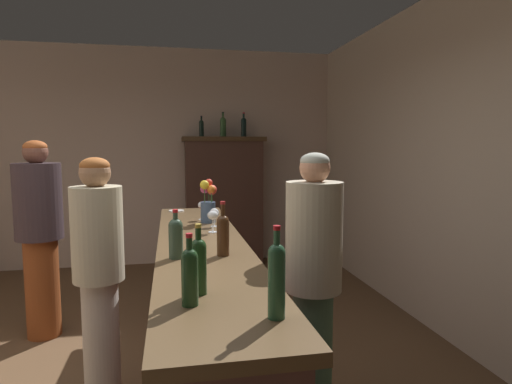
{
  "coord_description": "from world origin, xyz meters",
  "views": [
    {
      "loc": [
        0.45,
        -2.55,
        1.63
      ],
      "look_at": [
        1.08,
        0.65,
        1.28
      ],
      "focal_mm": 30.56,
      "sensor_mm": 36.0,
      "label": 1
    }
  ],
  "objects_px": {
    "patron_in_grey": "(40,231)",
    "patron_by_cabinet": "(99,270)",
    "bartender": "(313,279)",
    "wine_glass_front": "(202,206)",
    "wine_glass_rear": "(213,216)",
    "wine_bottle_malbec": "(277,277)",
    "cheese_plate": "(176,211)",
    "wine_bottle_chardonnay": "(199,263)",
    "bar_counter": "(203,318)",
    "wine_bottle_syrah": "(223,233)",
    "display_bottle_center": "(244,126)",
    "wine_bottle_merlot": "(176,236)",
    "display_cabinet": "(224,199)",
    "flower_arrangement": "(208,202)",
    "display_bottle_left": "(201,127)",
    "display_bottle_midleft": "(223,126)",
    "wine_bottle_riesling": "(190,274)",
    "wine_glass_mid": "(214,214)"
  },
  "relations": [
    {
      "from": "bar_counter",
      "to": "wine_bottle_merlot",
      "type": "bearing_deg",
      "value": -114.66
    },
    {
      "from": "wine_bottle_chardonnay",
      "to": "display_bottle_center",
      "type": "relative_size",
      "value": 0.9
    },
    {
      "from": "flower_arrangement",
      "to": "bartender",
      "type": "xyz_separation_m",
      "value": [
        0.49,
        -1.17,
        -0.31
      ]
    },
    {
      "from": "wine_bottle_malbec",
      "to": "cheese_plate",
      "type": "height_order",
      "value": "wine_bottle_malbec"
    },
    {
      "from": "wine_bottle_riesling",
      "to": "patron_by_cabinet",
      "type": "height_order",
      "value": "patron_by_cabinet"
    },
    {
      "from": "display_cabinet",
      "to": "wine_bottle_merlot",
      "type": "relative_size",
      "value": 6.47
    },
    {
      "from": "wine_bottle_syrah",
      "to": "display_bottle_center",
      "type": "bearing_deg",
      "value": 78.54
    },
    {
      "from": "wine_bottle_malbec",
      "to": "wine_bottle_syrah",
      "type": "xyz_separation_m",
      "value": [
        -0.08,
        0.93,
        -0.02
      ]
    },
    {
      "from": "wine_bottle_malbec",
      "to": "bar_counter",
      "type": "bearing_deg",
      "value": 97.68
    },
    {
      "from": "display_cabinet",
      "to": "display_bottle_center",
      "type": "distance_m",
      "value": 1.02
    },
    {
      "from": "wine_glass_mid",
      "to": "bartender",
      "type": "bearing_deg",
      "value": -64.65
    },
    {
      "from": "bar_counter",
      "to": "wine_bottle_syrah",
      "type": "xyz_separation_m",
      "value": [
        0.09,
        -0.36,
        0.63
      ]
    },
    {
      "from": "flower_arrangement",
      "to": "patron_in_grey",
      "type": "relative_size",
      "value": 0.21
    },
    {
      "from": "wine_bottle_malbec",
      "to": "wine_glass_front",
      "type": "bearing_deg",
      "value": 92.88
    },
    {
      "from": "cheese_plate",
      "to": "patron_in_grey",
      "type": "relative_size",
      "value": 0.09
    },
    {
      "from": "wine_glass_front",
      "to": "wine_glass_rear",
      "type": "relative_size",
      "value": 0.97
    },
    {
      "from": "wine_bottle_riesling",
      "to": "wine_bottle_syrah",
      "type": "xyz_separation_m",
      "value": [
        0.22,
        0.74,
        0.0
      ]
    },
    {
      "from": "cheese_plate",
      "to": "display_bottle_left",
      "type": "height_order",
      "value": "display_bottle_left"
    },
    {
      "from": "wine_bottle_riesling",
      "to": "bar_counter",
      "type": "bearing_deg",
      "value": 83.52
    },
    {
      "from": "wine_bottle_chardonnay",
      "to": "wine_bottle_riesling",
      "type": "bearing_deg",
      "value": -108.7
    },
    {
      "from": "flower_arrangement",
      "to": "patron_by_cabinet",
      "type": "height_order",
      "value": "patron_by_cabinet"
    },
    {
      "from": "wine_bottle_merlot",
      "to": "patron_in_grey",
      "type": "height_order",
      "value": "patron_in_grey"
    },
    {
      "from": "display_cabinet",
      "to": "wine_bottle_merlot",
      "type": "height_order",
      "value": "display_cabinet"
    },
    {
      "from": "wine_bottle_riesling",
      "to": "wine_glass_mid",
      "type": "xyz_separation_m",
      "value": [
        0.26,
        1.63,
        -0.03
      ]
    },
    {
      "from": "wine_bottle_syrah",
      "to": "patron_in_grey",
      "type": "relative_size",
      "value": 0.18
    },
    {
      "from": "wine_bottle_riesling",
      "to": "cheese_plate",
      "type": "xyz_separation_m",
      "value": [
        -0.02,
        2.47,
        -0.12
      ]
    },
    {
      "from": "display_bottle_midleft",
      "to": "display_bottle_center",
      "type": "bearing_deg",
      "value": 0.0
    },
    {
      "from": "display_cabinet",
      "to": "flower_arrangement",
      "type": "relative_size",
      "value": 5.02
    },
    {
      "from": "bar_counter",
      "to": "cheese_plate",
      "type": "xyz_separation_m",
      "value": [
        -0.14,
        1.37,
        0.51
      ]
    },
    {
      "from": "bar_counter",
      "to": "display_cabinet",
      "type": "height_order",
      "value": "display_cabinet"
    },
    {
      "from": "wine_glass_rear",
      "to": "patron_in_grey",
      "type": "xyz_separation_m",
      "value": [
        -1.38,
        0.84,
        -0.22
      ]
    },
    {
      "from": "patron_in_grey",
      "to": "patron_by_cabinet",
      "type": "height_order",
      "value": "patron_in_grey"
    },
    {
      "from": "wine_glass_front",
      "to": "bar_counter",
      "type": "bearing_deg",
      "value": -94.25
    },
    {
      "from": "display_cabinet",
      "to": "display_bottle_left",
      "type": "relative_size",
      "value": 6.39
    },
    {
      "from": "display_bottle_midleft",
      "to": "bartender",
      "type": "height_order",
      "value": "display_bottle_midleft"
    },
    {
      "from": "wine_bottle_malbec",
      "to": "cheese_plate",
      "type": "relative_size",
      "value": 2.34
    },
    {
      "from": "cheese_plate",
      "to": "display_bottle_midleft",
      "type": "height_order",
      "value": "display_bottle_midleft"
    },
    {
      "from": "wine_bottle_syrah",
      "to": "patron_by_cabinet",
      "type": "distance_m",
      "value": 0.87
    },
    {
      "from": "wine_bottle_chardonnay",
      "to": "cheese_plate",
      "type": "relative_size",
      "value": 2.06
    },
    {
      "from": "bar_counter",
      "to": "wine_bottle_riesling",
      "type": "bearing_deg",
      "value": -96.48
    },
    {
      "from": "wine_glass_rear",
      "to": "bar_counter",
      "type": "bearing_deg",
      "value": -107.63
    },
    {
      "from": "display_bottle_left",
      "to": "display_bottle_center",
      "type": "bearing_deg",
      "value": 0.0
    },
    {
      "from": "patron_by_cabinet",
      "to": "bartender",
      "type": "distance_m",
      "value": 1.32
    },
    {
      "from": "flower_arrangement",
      "to": "display_bottle_midleft",
      "type": "xyz_separation_m",
      "value": [
        0.41,
        2.37,
        0.71
      ]
    },
    {
      "from": "cheese_plate",
      "to": "display_bottle_center",
      "type": "bearing_deg",
      "value": 61.56
    },
    {
      "from": "wine_glass_rear",
      "to": "display_bottle_midleft",
      "type": "xyz_separation_m",
      "value": [
        0.41,
        2.78,
        0.76
      ]
    },
    {
      "from": "display_bottle_left",
      "to": "display_bottle_center",
      "type": "height_order",
      "value": "display_bottle_center"
    },
    {
      "from": "wine_glass_front",
      "to": "display_bottle_left",
      "type": "xyz_separation_m",
      "value": [
        0.16,
        2.22,
        0.74
      ]
    },
    {
      "from": "wine_bottle_merlot",
      "to": "bar_counter",
      "type": "bearing_deg",
      "value": 65.34
    },
    {
      "from": "wine_bottle_riesling",
      "to": "patron_in_grey",
      "type": "height_order",
      "value": "patron_in_grey"
    }
  ]
}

